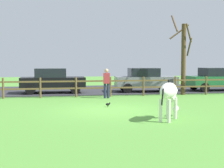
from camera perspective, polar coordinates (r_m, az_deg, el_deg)
ground_plane at (r=13.34m, az=-0.58°, el=-4.69°), size 60.00×60.00×0.00m
parking_asphalt at (r=22.50m, az=-4.51°, el=-1.07°), size 28.00×7.40×0.05m
paddock_fence at (r=18.18m, az=-3.38°, el=-0.28°), size 21.99×0.11×1.14m
bare_tree at (r=19.81m, az=12.74°, el=4.97°), size 1.30×1.29×4.90m
zebra at (r=11.09m, az=10.29°, el=-1.70°), size 1.34×1.63×1.41m
crow_on_grass at (r=14.14m, az=-0.73°, el=-3.67°), size 0.21×0.10×0.20m
parked_car_green at (r=22.78m, az=18.45°, el=0.86°), size 4.01×1.89×1.56m
parked_car_grey at (r=20.97m, az=6.01°, el=0.79°), size 4.10×2.09×1.56m
parked_car_black at (r=20.30m, az=-10.72°, el=0.64°), size 4.02×1.91×1.56m
visitor_near_fence at (r=17.48m, az=-0.99°, el=0.38°), size 0.39×0.27×1.64m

